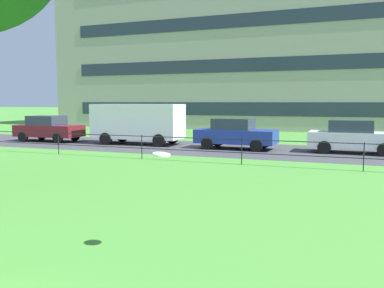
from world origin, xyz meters
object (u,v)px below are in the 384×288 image
at_px(frisbee, 161,154).
at_px(apartment_building_background, 255,49).
at_px(car_white_right, 353,136).
at_px(car_blue_center, 235,134).
at_px(car_maroon_left, 49,128).
at_px(panel_van_far_left, 138,122).

xyz_separation_m(frisbee, apartment_building_background, (-5.84, 32.92, 5.76)).
bearing_deg(apartment_building_background, car_white_right, -64.67).
height_order(frisbee, car_blue_center, frisbee).
relative_size(car_maroon_left, car_white_right, 1.00).
relative_size(panel_van_far_left, apartment_building_background, 0.14).
height_order(car_white_right, apartment_building_background, apartment_building_background).
bearing_deg(car_maroon_left, frisbee, -44.80).
bearing_deg(car_maroon_left, car_blue_center, 0.79).
bearing_deg(car_white_right, frisbee, -101.07).
xyz_separation_m(car_blue_center, car_white_right, (5.51, 0.32, 0.00)).
distance_m(panel_van_far_left, car_white_right, 11.20).
xyz_separation_m(panel_van_far_left, car_blue_center, (5.68, -0.30, -0.49)).
bearing_deg(frisbee, car_maroon_left, 135.20).
relative_size(car_maroon_left, apartment_building_background, 0.11).
distance_m(frisbee, car_blue_center, 14.51).
height_order(car_maroon_left, car_white_right, same).
xyz_separation_m(car_maroon_left, car_blue_center, (11.52, 0.16, 0.00)).
distance_m(frisbee, car_white_right, 14.86).
distance_m(car_maroon_left, car_white_right, 17.04).
height_order(frisbee, apartment_building_background, apartment_building_background).
height_order(frisbee, car_white_right, frisbee).
distance_m(car_white_right, apartment_building_background, 21.34).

